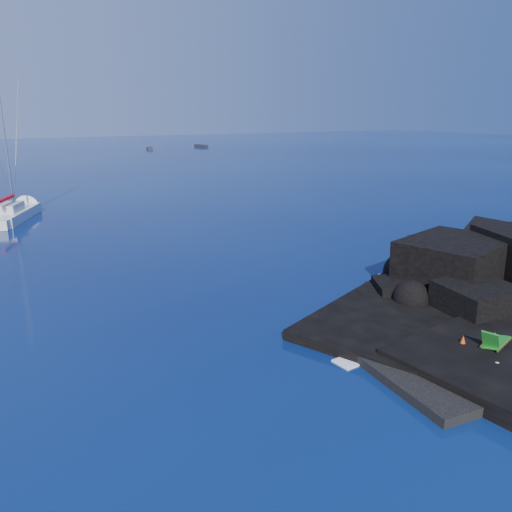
{
  "coord_description": "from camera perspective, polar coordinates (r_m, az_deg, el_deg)",
  "views": [
    {
      "loc": [
        -11.55,
        -10.55,
        9.3
      ],
      "look_at": [
        1.12,
        11.42,
        2.0
      ],
      "focal_mm": 35.0,
      "sensor_mm": 36.0,
      "label": 1
    }
  ],
  "objects": [
    {
      "name": "towel",
      "position": [
        20.01,
        25.64,
        -12.15
      ],
      "size": [
        2.0,
        1.65,
        0.05
      ],
      "primitive_type": "cube",
      "rotation": [
        0.0,
        0.0,
        0.53
      ],
      "color": "white",
      "rests_on": "beach"
    },
    {
      "name": "surf_foam",
      "position": [
        24.54,
        15.65,
        -6.85
      ],
      "size": [
        10.0,
        8.0,
        0.06
      ],
      "primitive_type": null,
      "color": "white",
      "rests_on": "ground"
    },
    {
      "name": "deck_chair",
      "position": [
        21.71,
        25.84,
        -8.31
      ],
      "size": [
        1.86,
        1.22,
        1.18
      ],
      "primitive_type": null,
      "rotation": [
        0.0,
        0.0,
        0.29
      ],
      "color": "#1A7820",
      "rests_on": "beach"
    },
    {
      "name": "distant_boat_b",
      "position": [
        145.31,
        -6.29,
        12.29
      ],
      "size": [
        2.35,
        5.11,
        0.66
      ],
      "primitive_type": "cube",
      "rotation": [
        0.0,
        0.0,
        0.17
      ],
      "color": "black",
      "rests_on": "ground"
    },
    {
      "name": "marker_cone",
      "position": [
        21.38,
        22.55,
        -9.13
      ],
      "size": [
        0.44,
        0.44,
        0.59
      ],
      "primitive_type": "cone",
      "rotation": [
        0.0,
        0.0,
        0.15
      ],
      "color": "#D1400B",
      "rests_on": "beach"
    },
    {
      "name": "sunbather",
      "position": [
        19.94,
        25.7,
        -11.76
      ],
      "size": [
        1.73,
        1.28,
        0.26
      ],
      "primitive_type": null,
      "rotation": [
        0.0,
        0.0,
        0.53
      ],
      "color": "tan",
      "rests_on": "towel"
    },
    {
      "name": "distant_boat_a",
      "position": [
        136.86,
        -12.05,
        11.82
      ],
      "size": [
        2.29,
        4.5,
        0.57
      ],
      "primitive_type": "cube",
      "rotation": [
        0.0,
        0.0,
        -0.23
      ],
      "color": "black",
      "rests_on": "ground"
    },
    {
      "name": "beach",
      "position": [
        21.59,
        23.3,
        -10.87
      ],
      "size": [
        9.08,
        6.86,
        0.7
      ],
      "primitive_type": "cube",
      "rotation": [
        0.0,
        0.0,
        -0.1
      ],
      "color": "black",
      "rests_on": "ground"
    },
    {
      "name": "sailboat",
      "position": [
        50.23,
        -25.94,
        3.76
      ],
      "size": [
        7.25,
        12.17,
        12.77
      ],
      "primitive_type": null,
      "rotation": [
        0.0,
        0.0,
        -0.42
      ],
      "color": "silver",
      "rests_on": "ground"
    },
    {
      "name": "ground",
      "position": [
        18.2,
        15.66,
        -15.34
      ],
      "size": [
        400.0,
        400.0,
        0.0
      ],
      "primitive_type": "plane",
      "color": "#03093A",
      "rests_on": "ground"
    }
  ]
}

